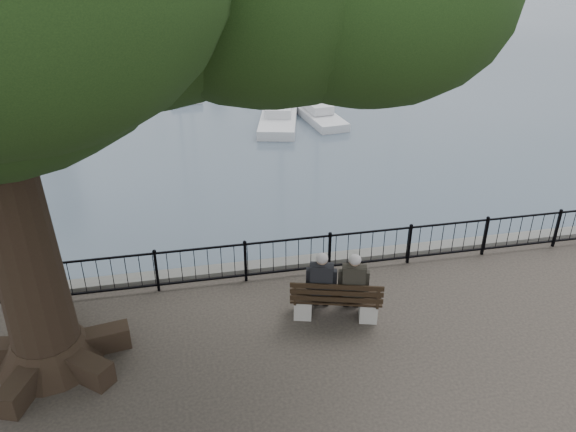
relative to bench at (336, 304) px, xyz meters
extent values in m
cube|color=#555450|center=(-0.67, 2.24, -0.85)|extent=(200.00, 0.40, 1.20)
cube|color=black|center=(-0.67, 1.74, 0.63)|extent=(22.00, 0.04, 0.04)
cube|color=black|center=(-0.67, 1.74, -0.20)|extent=(22.00, 0.04, 0.04)
cube|color=gray|center=(-0.65, 0.23, -0.13)|extent=(0.48, 0.56, 0.43)
cube|color=gray|center=(0.67, -0.15, -0.13)|extent=(0.48, 0.56, 0.43)
cube|color=black|center=(0.01, 0.04, 0.12)|extent=(1.96, 1.02, 0.04)
cube|color=black|center=(-0.07, -0.23, 0.44)|extent=(1.83, 0.56, 0.42)
cube|color=black|center=(-0.29, 0.14, 0.25)|extent=(0.45, 0.41, 0.25)
cube|color=black|center=(-0.32, 0.03, 0.65)|extent=(0.51, 0.37, 0.63)
sphere|color=tan|center=(-0.31, 0.07, 1.09)|extent=(0.24, 0.24, 0.24)
ellipsoid|color=#989292|center=(-0.32, 0.04, 1.13)|extent=(0.25, 0.25, 0.21)
cube|color=black|center=(-0.21, 0.43, -0.11)|extent=(0.45, 0.54, 0.47)
cube|color=black|center=(0.34, -0.04, 0.25)|extent=(0.45, 0.41, 0.25)
cube|color=black|center=(0.31, -0.15, 0.65)|extent=(0.51, 0.37, 0.63)
sphere|color=tan|center=(0.32, -0.11, 1.09)|extent=(0.24, 0.24, 0.24)
ellipsoid|color=#989292|center=(0.31, -0.14, 1.13)|extent=(0.25, 0.25, 0.21)
cube|color=black|center=(0.43, 0.25, -0.11)|extent=(0.45, 0.54, 0.47)
cone|color=black|center=(-5.66, -0.23, -0.07)|extent=(1.92, 1.92, 0.57)
cone|color=black|center=(-5.66, -0.23, 3.05)|extent=(1.25, 1.25, 6.79)
cube|color=#555450|center=(-18.67, 61.24, -0.75)|extent=(9.74, 9.74, 1.40)
cube|color=#555450|center=(1.33, 49.24, -0.75)|extent=(6.26, 6.26, 1.40)
cube|color=silver|center=(-2.77, 22.96, -1.25)|extent=(2.45, 6.03, 0.65)
cube|color=silver|center=(-2.77, 22.96, -0.75)|extent=(1.52, 2.53, 0.49)
cube|color=silver|center=(3.76, 16.58, -1.25)|extent=(1.97, 5.03, 0.54)
cube|color=silver|center=(3.76, 16.58, -0.75)|extent=(1.24, 2.11, 0.41)
cylinder|color=#B2B1B5|center=(3.76, 16.31, 3.86)|extent=(0.11, 0.11, 9.61)
cube|color=silver|center=(12.28, 27.21, -1.25)|extent=(2.39, 5.59, 0.60)
cube|color=silver|center=(12.28, 27.21, -0.75)|extent=(1.46, 2.36, 0.45)
cube|color=silver|center=(-1.95, 29.40, -1.25)|extent=(3.97, 6.09, 0.66)
cube|color=silver|center=(-1.95, 29.40, -0.75)|extent=(2.11, 2.71, 0.50)
cube|color=silver|center=(8.21, 34.68, -1.25)|extent=(2.05, 4.93, 0.53)
cube|color=silver|center=(8.21, 34.68, -0.75)|extent=(1.26, 2.07, 0.40)
cube|color=silver|center=(-4.53, 42.23, -1.25)|extent=(3.55, 5.42, 0.59)
cube|color=silver|center=(-4.53, 42.23, -0.75)|extent=(1.88, 2.41, 0.44)
cube|color=silver|center=(1.89, 16.55, -1.25)|extent=(3.00, 6.15, 0.66)
cube|color=silver|center=(1.89, 16.55, -0.75)|extent=(1.74, 2.63, 0.49)
cube|color=silver|center=(4.93, 32.00, -1.25)|extent=(2.54, 6.28, 0.68)
cube|color=silver|center=(4.93, 32.00, -0.75)|extent=(1.58, 2.64, 0.51)
camera|label=1|loc=(-2.88, -9.19, 7.05)|focal=35.00mm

